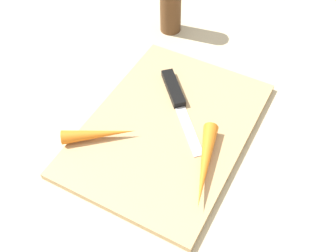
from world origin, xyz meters
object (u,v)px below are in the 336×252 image
knife (175,93)px  carrot_long (205,164)px  cutting_board (168,128)px  carrot_short (99,134)px

knife → carrot_long: carrot_long is taller
cutting_board → carrot_short: bearing=-48.6°
knife → cutting_board: bearing=-25.5°
cutting_board → knife: size_ratio=2.25×
cutting_board → knife: knife is taller
cutting_board → carrot_long: carrot_long is taller
cutting_board → carrot_long: bearing=61.0°
carrot_long → knife: bearing=-153.6°
carrot_short → knife: bearing=31.5°
cutting_board → carrot_short: size_ratio=2.97×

